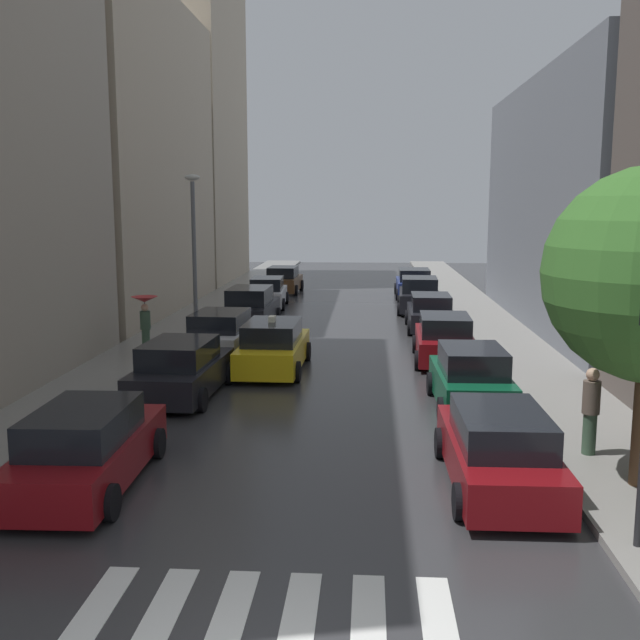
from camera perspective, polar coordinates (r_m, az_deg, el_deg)
ground_plane at (r=31.39m, az=1.41°, el=-0.75°), size 28.00×72.00×0.04m
sidewalk_left at (r=32.30m, az=-10.19°, el=-0.44°), size 3.00×72.00×0.15m
sidewalk_right at (r=31.77m, az=13.21°, el=-0.70°), size 3.00×72.00×0.15m
crosswalk_stripes at (r=10.36m, az=-4.28°, el=-21.87°), size 4.95×2.20×0.01m
building_left_mid at (r=37.54m, az=-15.65°, el=12.12°), size 6.00×16.47×15.09m
building_left_far at (r=52.06m, az=-10.23°, el=15.68°), size 6.00×12.23×22.92m
building_right_mid at (r=33.69m, az=20.81°, el=8.39°), size 6.00×20.02×10.55m
parked_car_left_nearest at (r=14.72m, az=-17.68°, el=-9.52°), size 2.13×4.74×1.58m
parked_car_left_second at (r=20.72m, az=-10.74°, el=-3.85°), size 2.30×4.61×1.60m
parked_car_left_third at (r=26.15m, az=-7.68°, el=-1.12°), size 2.34×4.52×1.58m
parked_car_left_fourth at (r=31.94m, az=-5.42°, el=0.90°), size 2.18×4.80×1.76m
parked_car_left_fifth at (r=38.01m, az=-4.11°, el=2.10°), size 2.11×4.17×1.57m
parked_car_left_sixth at (r=44.09m, az=-2.87°, el=3.08°), size 2.16×4.14×1.59m
parked_car_right_nearest at (r=14.39m, az=13.71°, el=-9.82°), size 2.05×4.71×1.55m
parked_car_right_second at (r=19.56m, az=11.68°, el=-4.59°), size 2.05×4.09×1.67m
parked_car_right_third at (r=25.16m, az=9.65°, el=-1.53°), size 2.16×4.29×1.62m
parked_car_right_fourth at (r=31.36m, az=8.58°, el=0.53°), size 2.06×4.24×1.55m
parked_car_right_fifth at (r=36.56m, az=7.72°, el=1.88°), size 2.27×4.34×1.74m
parked_car_right_sixth at (r=42.36m, az=7.32°, el=2.81°), size 2.16×4.44×1.64m
taxi_midroad at (r=23.54m, az=-3.66°, el=-2.13°), size 2.14×4.69×1.81m
pedestrian_foreground at (r=26.31m, az=-13.46°, el=0.53°), size 0.91×0.91×1.97m
pedestrian_near_tree at (r=16.27m, az=20.32°, el=-6.49°), size 0.36×0.36×1.84m
lamp_post_left at (r=29.21m, az=-9.78°, el=5.96°), size 0.60×0.28×6.29m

